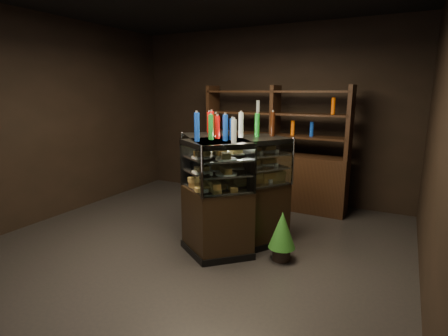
{
  "coord_description": "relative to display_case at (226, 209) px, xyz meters",
  "views": [
    {
      "loc": [
        2.22,
        -3.42,
        1.9
      ],
      "look_at": [
        0.37,
        0.12,
        1.03
      ],
      "focal_mm": 28.0,
      "sensor_mm": 36.0,
      "label": 1
    }
  ],
  "objects": [
    {
      "name": "ground",
      "position": [
        -0.32,
        -0.28,
        -0.46
      ],
      "size": [
        5.0,
        5.0,
        0.0
      ],
      "primitive_type": "plane",
      "color": "black",
      "rests_on": "ground"
    },
    {
      "name": "room_shell",
      "position": [
        -0.32,
        -0.28,
        1.48
      ],
      "size": [
        5.02,
        5.02,
        3.01
      ],
      "color": "black",
      "rests_on": "ground"
    },
    {
      "name": "display_case",
      "position": [
        0.0,
        0.0,
        0.0
      ],
      "size": [
        1.55,
        1.39,
        1.37
      ],
      "rotation": [
        0.0,
        0.0,
        0.09
      ],
      "color": "black",
      "rests_on": "ground"
    },
    {
      "name": "food_display",
      "position": [
        0.0,
        -0.0,
        0.57
      ],
      "size": [
        1.15,
        1.05,
        0.42
      ],
      "color": "gold",
      "rests_on": "display_case"
    },
    {
      "name": "bottles_top",
      "position": [
        -0.0,
        0.0,
        1.04
      ],
      "size": [
        0.98,
        0.91,
        0.3
      ],
      "color": "#B20C0A",
      "rests_on": "display_case"
    },
    {
      "name": "potted_conifer",
      "position": [
        0.77,
        -0.1,
        -0.08
      ],
      "size": [
        0.31,
        0.31,
        0.66
      ],
      "rotation": [
        0.0,
        0.0,
        0.25
      ],
      "color": "black",
      "rests_on": "ground"
    },
    {
      "name": "back_shelving",
      "position": [
        -0.01,
        1.77,
        0.15
      ],
      "size": [
        2.42,
        0.47,
        2.0
      ],
      "rotation": [
        0.0,
        0.0,
        -0.02
      ],
      "color": "black",
      "rests_on": "ground"
    }
  ]
}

